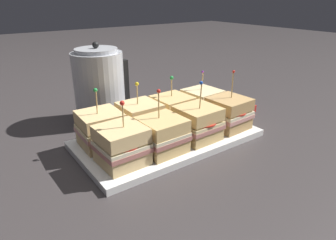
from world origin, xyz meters
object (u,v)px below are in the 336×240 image
at_px(sandwich_back_center_left, 140,119).
at_px(napkin_stack, 233,107).
at_px(serving_platter, 168,138).
at_px(sandwich_back_far_right, 202,103).
at_px(sandwich_front_far_left, 122,145).
at_px(sandwich_front_center_right, 198,123).
at_px(sandwich_front_far_right, 229,113).
at_px(sandwich_back_far_left, 101,129).
at_px(sandwich_front_center_left, 162,135).
at_px(sandwich_back_center_right, 172,110).
at_px(kettle_steel, 100,86).

bearing_deg(sandwich_back_center_left, napkin_stack, 1.28).
height_order(serving_platter, sandwich_back_far_right, sandwich_back_far_right).
height_order(sandwich_front_far_left, sandwich_front_center_right, sandwich_front_center_right).
relative_size(sandwich_front_far_right, sandwich_back_center_left, 1.12).
height_order(sandwich_back_far_left, sandwich_back_center_left, sandwich_back_far_left).
bearing_deg(sandwich_front_far_right, sandwich_back_center_left, 154.34).
distance_m(sandwich_front_center_left, sandwich_back_far_right, 0.27).
height_order(serving_platter, sandwich_front_center_left, sandwich_front_center_left).
xyz_separation_m(sandwich_front_far_right, sandwich_back_center_right, (-0.12, 0.12, -0.00)).
bearing_deg(sandwich_front_far_left, sandwich_front_center_left, -2.31).
height_order(sandwich_front_center_left, sandwich_back_center_left, sandwich_front_center_left).
distance_m(sandwich_front_far_right, sandwich_back_center_right, 0.17).
distance_m(sandwich_front_far_right, sandwich_back_far_right, 0.12).
distance_m(sandwich_front_far_left, sandwich_front_center_left, 0.11).
bearing_deg(sandwich_front_far_right, sandwich_back_far_left, 161.96).
xyz_separation_m(serving_platter, sandwich_back_center_right, (0.06, 0.06, 0.05)).
relative_size(sandwich_back_far_right, kettle_steel, 0.58).
xyz_separation_m(sandwich_front_center_left, sandwich_back_center_right, (0.12, 0.12, 0.00)).
xyz_separation_m(sandwich_back_far_left, sandwich_back_center_right, (0.23, 0.00, -0.00)).
bearing_deg(serving_platter, sandwich_front_far_left, -162.09).
distance_m(sandwich_front_center_left, sandwich_back_center_right, 0.17).
distance_m(sandwich_back_center_right, sandwich_back_far_right, 0.12).
bearing_deg(sandwich_back_far_right, napkin_stack, 2.10).
distance_m(sandwich_back_center_left, sandwich_back_center_right, 0.12).
relative_size(sandwich_front_center_right, sandwich_back_far_right, 1.12).
height_order(sandwich_back_center_right, napkin_stack, sandwich_back_center_right).
bearing_deg(sandwich_front_far_right, kettle_steel, 129.94).
xyz_separation_m(sandwich_front_far_right, kettle_steel, (-0.26, 0.31, 0.05)).
bearing_deg(kettle_steel, sandwich_back_far_right, -37.02).
xyz_separation_m(sandwich_front_far_left, sandwich_back_far_left, (-0.00, 0.11, -0.00)).
xyz_separation_m(sandwich_back_far_left, kettle_steel, (0.09, 0.20, 0.05)).
xyz_separation_m(sandwich_front_far_left, sandwich_front_far_right, (0.35, -0.00, -0.00)).
bearing_deg(sandwich_front_center_left, sandwich_back_far_left, 133.43).
bearing_deg(kettle_steel, sandwich_front_far_right, -50.06).
bearing_deg(sandwich_front_center_right, sandwich_back_center_left, 134.00).
bearing_deg(sandwich_back_far_left, sandwich_back_center_left, -0.91).
height_order(serving_platter, sandwich_back_center_left, sandwich_back_center_left).
bearing_deg(sandwich_back_center_left, sandwich_back_center_right, 2.85).
xyz_separation_m(sandwich_back_center_right, kettle_steel, (-0.14, 0.20, 0.05)).
distance_m(sandwich_front_far_right, sandwich_back_center_left, 0.26).
xyz_separation_m(sandwich_front_far_right, napkin_stack, (0.16, 0.12, -0.05)).
bearing_deg(serving_platter, sandwich_back_center_right, 45.61).
relative_size(sandwich_front_center_right, sandwich_back_far_left, 1.04).
bearing_deg(sandwich_front_far_right, napkin_stack, 37.87).
height_order(sandwich_front_far_right, sandwich_back_center_right, sandwich_front_far_right).
relative_size(sandwich_front_far_left, sandwich_back_center_right, 1.04).
bearing_deg(sandwich_back_far_right, sandwich_front_center_right, -135.82).
relative_size(sandwich_front_center_left, napkin_stack, 1.35).
bearing_deg(serving_platter, sandwich_front_center_right, -46.97).
relative_size(sandwich_front_center_right, napkin_stack, 1.39).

